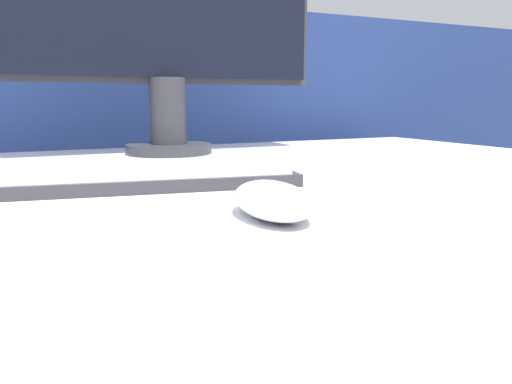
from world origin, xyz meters
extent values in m
cube|color=navy|center=(0.00, 0.73, 0.56)|extent=(5.00, 0.03, 1.11)
ellipsoid|color=white|center=(0.01, -0.17, 0.77)|extent=(0.07, 0.12, 0.03)
cube|color=#28282D|center=(-0.07, 0.06, 0.76)|extent=(0.41, 0.19, 0.02)
cube|color=silver|center=(-0.07, 0.06, 0.77)|extent=(0.39, 0.17, 0.01)
cylinder|color=#28282D|center=(0.07, 0.43, 0.76)|extent=(0.17, 0.17, 0.02)
cylinder|color=#28282D|center=(0.07, 0.43, 0.84)|extent=(0.07, 0.07, 0.13)
camera|label=1|loc=(-0.20, -0.57, 0.86)|focal=35.00mm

